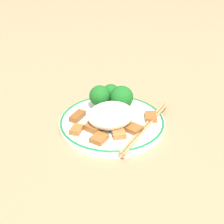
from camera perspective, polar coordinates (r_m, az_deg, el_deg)
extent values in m
plane|color=#9E7A56|center=(0.66, 0.00, -2.50)|extent=(3.00, 3.00, 0.00)
cylinder|color=white|center=(0.66, 0.00, -2.01)|extent=(0.22, 0.22, 0.01)
torus|color=#197238|center=(0.65, 0.00, -1.51)|extent=(0.22, 0.22, 0.01)
ellipsoid|color=white|center=(0.62, -0.21, -0.62)|extent=(0.09, 0.08, 0.05)
cylinder|color=#72AD4C|center=(0.69, 1.75, 0.88)|extent=(0.02, 0.02, 0.01)
sphere|color=#19601E|center=(0.68, 1.78, 2.69)|extent=(0.05, 0.05, 0.05)
cylinder|color=#72AD4C|center=(0.71, -0.19, 2.07)|extent=(0.01, 0.01, 0.01)
sphere|color=#19601E|center=(0.70, -0.19, 3.54)|extent=(0.04, 0.04, 0.04)
cylinder|color=#72AD4C|center=(0.69, -2.21, 1.23)|extent=(0.02, 0.02, 0.01)
sphere|color=#19601E|center=(0.68, -2.25, 2.98)|extent=(0.05, 0.05, 0.05)
cube|color=brown|center=(0.62, 4.10, -3.12)|extent=(0.04, 0.04, 0.01)
cube|color=brown|center=(0.66, 7.10, -0.87)|extent=(0.03, 0.04, 0.01)
cube|color=brown|center=(0.66, -6.32, -0.76)|extent=(0.04, 0.04, 0.01)
cube|color=#9E6633|center=(0.60, 1.15, -3.75)|extent=(0.03, 0.04, 0.01)
cube|color=brown|center=(0.59, -2.37, -4.87)|extent=(0.04, 0.04, 0.01)
cube|color=#995B28|center=(0.62, -6.49, -3.23)|extent=(0.03, 0.04, 0.01)
cube|color=brown|center=(0.62, -3.29, -2.82)|extent=(0.04, 0.04, 0.01)
cube|color=#995B28|center=(0.64, 2.50, -1.85)|extent=(0.02, 0.03, 0.01)
cylinder|color=#AD8451|center=(0.63, 6.64, -2.53)|extent=(0.17, 0.14, 0.01)
cylinder|color=#AD8451|center=(0.64, 6.06, -2.36)|extent=(0.17, 0.14, 0.01)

